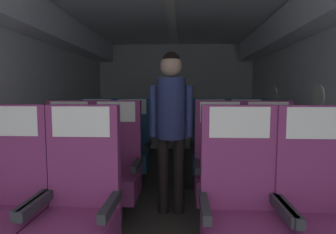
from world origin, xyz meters
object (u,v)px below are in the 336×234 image
seat_c_left_aisle (131,149)px  seat_b_right_window (220,170)px  seat_a_left_window (6,207)px  flight_attendant (171,115)px  seat_a_right_window (240,212)px  seat_b_left_aisle (115,169)px  seat_c_left_window (96,148)px  seat_b_right_aisle (269,171)px  seat_a_left_aisle (78,210)px  seat_c_right_window (210,150)px  seat_a_right_aisle (320,215)px  seat_b_left_window (67,168)px  seat_c_right_aisle (247,150)px

seat_c_left_aisle → seat_b_right_window: bearing=-42.8°
seat_a_left_window → flight_attendant: 1.57m
seat_a_right_window → seat_b_left_aisle: size_ratio=1.00×
seat_c_left_aisle → flight_attendant: (0.56, -0.84, 0.52)m
seat_a_right_window → seat_b_left_aisle: 1.38m
seat_a_right_window → seat_c_left_window: size_ratio=1.00×
seat_b_right_aisle → flight_attendant: bearing=173.4°
seat_a_left_aisle → seat_a_right_window: bearing=0.7°
seat_b_left_aisle → flight_attendant: 0.77m
seat_c_left_aisle → seat_c_right_window: bearing=-0.0°
seat_a_right_window → seat_b_right_aisle: same height
seat_a_right_aisle → seat_b_right_window: same height
seat_a_left_window → seat_b_right_aisle: (1.99, 0.94, 0.00)m
seat_c_right_window → seat_b_right_window: bearing=-89.9°
seat_c_left_window → seat_b_right_aisle: bearing=-25.8°
seat_a_left_aisle → seat_b_right_aisle: same height
seat_c_left_aisle → seat_b_left_window: bearing=-116.5°
seat_a_right_window → seat_b_left_window: (-1.51, 0.96, 0.00)m
seat_a_left_aisle → seat_c_left_window: bearing=104.4°
seat_a_right_aisle → seat_a_right_window: size_ratio=1.00×
seat_a_left_aisle → seat_b_left_window: (-0.48, 0.97, 0.00)m
seat_a_left_window → seat_c_right_aisle: same height
seat_c_right_aisle → seat_c_right_window: bearing=-179.2°
seat_a_left_aisle → seat_b_right_window: (1.03, 0.94, 0.00)m
seat_a_left_window → seat_c_left_aisle: same height
flight_attendant → seat_a_right_window: bearing=-84.8°
seat_a_left_aisle → seat_c_left_aisle: size_ratio=1.00×
seat_c_right_window → seat_a_right_aisle: bearing=-75.9°
seat_a_left_window → seat_b_right_aisle: 2.20m
seat_a_left_aisle → seat_b_right_window: same height
seat_a_left_window → seat_b_left_aisle: 1.05m
seat_c_right_aisle → seat_b_left_window: bearing=-154.5°
seat_c_right_window → seat_a_left_aisle: bearing=-118.3°
seat_c_right_window → seat_a_right_window: bearing=-90.0°
seat_b_left_aisle → seat_b_left_window: bearing=177.0°
seat_c_right_aisle → seat_a_right_aisle: bearing=-89.9°
seat_c_right_window → flight_attendant: bearing=-119.4°
seat_a_left_aisle → seat_c_left_window: (-0.49, 1.92, 0.00)m
seat_c_left_aisle → seat_a_right_window: bearing=-61.2°
flight_attendant → seat_a_left_aisle: bearing=-136.6°
seat_b_left_aisle → flight_attendant: bearing=12.7°
seat_c_left_window → seat_c_right_window: 1.52m
seat_a_right_aisle → seat_b_right_window: size_ratio=1.00×
seat_a_left_aisle → seat_b_left_aisle: same height
seat_b_left_window → seat_c_right_window: size_ratio=1.00×
seat_a_left_window → seat_a_right_window: same height
seat_a_right_aisle → seat_a_left_aisle: bearing=179.8°
flight_attendant → seat_b_left_window: bearing=166.2°
seat_b_right_aisle → seat_c_right_window: 1.06m
seat_a_right_window → seat_c_right_aisle: (0.47, 1.90, 0.00)m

